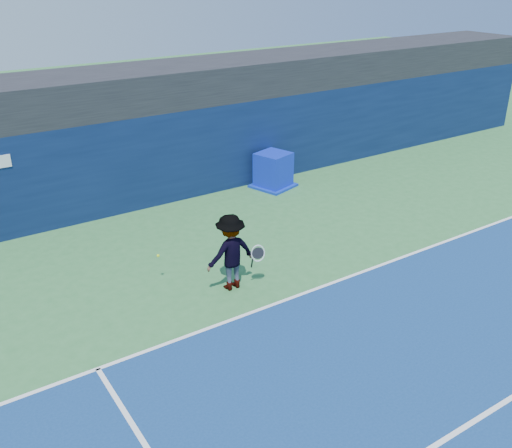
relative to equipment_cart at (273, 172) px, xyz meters
name	(u,v)px	position (x,y,z in m)	size (l,w,h in m)	color
ground	(390,361)	(-3.66, -9.36, -0.57)	(80.00, 80.00, 0.00)	#337139
baseline	(299,295)	(-3.66, -6.36, -0.56)	(24.00, 0.10, 0.01)	white
service_line	(473,422)	(-3.66, -11.36, -0.56)	(24.00, 0.10, 0.01)	white
stadium_band	(146,87)	(-3.66, 2.14, 3.03)	(36.00, 3.00, 1.20)	black
back_wall_assembly	(163,156)	(-3.67, 1.14, 0.93)	(36.00, 1.03, 3.00)	#0B193D
equipment_cart	(273,172)	(0.00, 0.00, 0.00)	(1.62, 1.62, 1.25)	#0C20B2
tennis_player	(231,252)	(-4.83, -5.12, 0.40)	(1.40, 0.77, 1.94)	white
tennis_ball	(158,256)	(-6.19, -3.90, 0.16)	(0.07, 0.07, 0.07)	#B8D217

